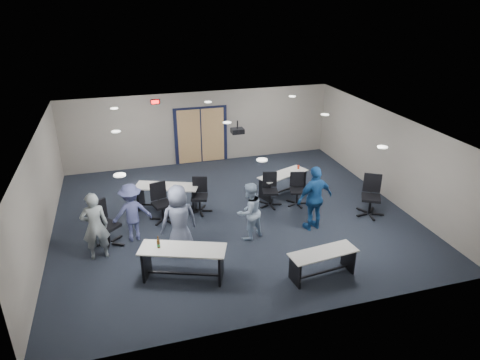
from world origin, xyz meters
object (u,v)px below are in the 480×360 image
object	(u,v)px
person_gray	(95,226)
person_plaid	(179,220)
table_front_right	(323,260)
person_navy	(315,198)
table_back_right	(283,180)
chair_back_a	(162,203)
chair_back_b	(199,196)
chair_back_d	(297,190)
person_back	(132,212)
person_lightblue	(249,211)
table_back_left	(167,193)
chair_back_c	(270,190)
chair_loose_right	(371,196)
table_front_left	(183,258)
chair_loose_left	(107,224)

from	to	relation	value
person_gray	person_plaid	world-z (taller)	person_plaid
table_front_right	person_navy	xyz separation A→B (m)	(0.74, 2.06, 0.47)
table_back_right	chair_back_a	distance (m)	4.00
table_front_right	chair_back_b	size ratio (longest dim) A/B	1.57
chair_back_d	person_back	size ratio (longest dim) A/B	0.63
table_front_right	person_lightblue	world-z (taller)	person_lightblue
table_back_left	table_front_right	bearing A→B (deg)	-34.29
chair_back_c	person_back	bearing A→B (deg)	-154.91
table_back_right	person_navy	world-z (taller)	person_navy
table_back_right	person_lightblue	size ratio (longest dim) A/B	1.15
chair_loose_right	person_plaid	world-z (taller)	person_plaid
chair_back_b	table_back_left	bearing A→B (deg)	168.14
table_front_left	table_back_right	size ratio (longest dim) A/B	1.12
table_front_right	chair_loose_right	xyz separation A→B (m)	(2.66, 2.30, 0.16)
chair_back_a	chair_back_b	distance (m)	1.13
chair_back_c	person_back	size ratio (longest dim) A/B	0.65
person_plaid	chair_back_b	bearing A→B (deg)	-122.79
person_plaid	person_navy	distance (m)	3.71
chair_back_a	person_lightblue	bearing A→B (deg)	-53.19
chair_back_b	chair_loose_right	world-z (taller)	chair_loose_right
person_navy	person_lightblue	bearing A→B (deg)	-10.74
chair_back_a	person_plaid	world-z (taller)	person_plaid
chair_back_d	person_navy	xyz separation A→B (m)	(-0.14, -1.45, 0.42)
table_front_left	person_back	world-z (taller)	person_back
table_front_right	chair_back_d	distance (m)	3.62
table_front_left	table_back_left	bearing A→B (deg)	109.04
table_front_right	chair_loose_left	xyz separation A→B (m)	(-4.69, 2.74, 0.16)
person_lightblue	table_front_right	bearing A→B (deg)	93.67
table_back_right	chair_back_b	xyz separation A→B (m)	(-2.83, -0.50, 0.04)
table_front_left	table_back_right	xyz separation A→B (m)	(3.81, 3.53, -0.06)
chair_loose_left	person_lightblue	xyz separation A→B (m)	(3.58, -0.68, 0.19)
table_front_right	person_lightblue	distance (m)	2.37
chair_loose_left	chair_loose_right	bearing A→B (deg)	-45.20
chair_back_a	person_lightblue	distance (m)	2.63
chair_loose_left	person_gray	distance (m)	0.64
chair_back_a	person_back	distance (m)	1.19
table_back_right	person_lightblue	world-z (taller)	person_lightblue
table_front_left	chair_back_a	size ratio (longest dim) A/B	1.83
chair_back_a	person_back	size ratio (longest dim) A/B	0.70
person_back	table_front_right	bearing A→B (deg)	137.49
chair_loose_left	person_back	bearing A→B (deg)	-32.15
person_lightblue	chair_loose_left	bearing A→B (deg)	-35.26
chair_back_c	person_plaid	bearing A→B (deg)	-135.40
person_plaid	person_gray	bearing A→B (deg)	-18.90
table_back_left	person_back	distance (m)	1.86
person_gray	chair_loose_right	bearing A→B (deg)	174.67
table_back_left	chair_back_b	world-z (taller)	chair_back_b
chair_back_d	chair_loose_right	size ratio (longest dim) A/B	0.83
chair_loose_left	person_back	world-z (taller)	person_back
table_back_right	person_back	distance (m)	5.04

